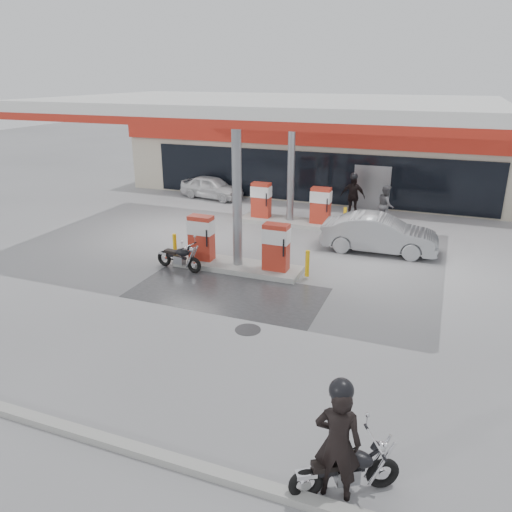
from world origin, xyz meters
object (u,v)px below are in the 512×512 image
(pump_island_near, at_px, (238,250))
(sedan_white, at_px, (212,187))
(pump_island_far, at_px, (290,208))
(main_motorcycle, at_px, (347,471))
(biker_walking, at_px, (353,196))
(parked_motorcycle, at_px, (179,258))
(attendant, at_px, (386,205))
(hatchback_silver, at_px, (379,234))
(biker_main, at_px, (338,443))
(parked_car_left, at_px, (248,180))

(pump_island_near, distance_m, sedan_white, 10.71)
(pump_island_far, height_order, sedan_white, pump_island_far)
(main_motorcycle, xyz_separation_m, biker_walking, (-3.17, 16.71, 0.57))
(parked_motorcycle, bearing_deg, pump_island_near, 32.08)
(sedan_white, relative_size, attendant, 1.98)
(pump_island_near, distance_m, hatchback_silver, 5.62)
(pump_island_far, xyz_separation_m, main_motorcycle, (5.56, -14.51, -0.28))
(biker_main, height_order, biker_walking, biker_main)
(pump_island_near, xyz_separation_m, parked_motorcycle, (-1.86, -0.80, -0.28))
(parked_motorcycle, distance_m, biker_walking, 9.97)
(attendant, bearing_deg, parked_motorcycle, 133.16)
(pump_island_near, distance_m, attendant, 8.48)
(hatchback_silver, bearing_deg, pump_island_far, 58.83)
(main_motorcycle, xyz_separation_m, parked_motorcycle, (-7.42, 7.71, -0.00))
(parked_motorcycle, xyz_separation_m, hatchback_silver, (6.18, 4.40, 0.29))
(attendant, bearing_deg, biker_walking, 54.30)
(pump_island_near, relative_size, attendant, 2.85)
(biker_main, bearing_deg, parked_car_left, -69.18)
(main_motorcycle, distance_m, biker_walking, 17.02)
(pump_island_near, xyz_separation_m, biker_walking, (2.39, 8.20, 0.28))
(hatchback_silver, distance_m, parked_car_left, 12.18)
(pump_island_near, distance_m, biker_walking, 8.55)
(sedan_white, distance_m, parked_car_left, 2.97)
(biker_walking, bearing_deg, pump_island_near, -102.60)
(parked_car_left, bearing_deg, parked_motorcycle, -148.18)
(biker_main, bearing_deg, parked_motorcycle, -51.92)
(sedan_white, relative_size, parked_car_left, 0.96)
(sedan_white, bearing_deg, pump_island_near, -139.84)
(sedan_white, xyz_separation_m, attendant, (9.52, -1.74, 0.29))
(pump_island_near, relative_size, sedan_white, 1.44)
(pump_island_near, xyz_separation_m, sedan_white, (-5.49, 9.20, -0.10))
(sedan_white, bearing_deg, biker_main, -139.24)
(pump_island_near, height_order, biker_walking, biker_walking)
(biker_main, distance_m, parked_car_left, 22.87)
(pump_island_near, bearing_deg, sedan_white, 120.83)
(main_motorcycle, bearing_deg, parked_motorcycle, 102.28)
(hatchback_silver, relative_size, parked_car_left, 1.17)
(attendant, bearing_deg, hatchback_silver, 172.91)
(biker_main, relative_size, parked_car_left, 0.55)
(attendant, bearing_deg, parked_car_left, 50.61)
(pump_island_far, bearing_deg, parked_car_left, 126.87)
(pump_island_far, bearing_deg, hatchback_silver, -29.08)
(sedan_white, distance_m, attendant, 9.68)
(biker_main, xyz_separation_m, sedan_white, (-10.89, 17.81, -0.41))
(pump_island_near, height_order, attendant, attendant)
(parked_motorcycle, bearing_deg, attendant, 63.27)
(sedan_white, xyz_separation_m, hatchback_silver, (9.81, -5.60, 0.10))
(biker_main, relative_size, parked_motorcycle, 1.09)
(parked_car_left, bearing_deg, main_motorcycle, -133.70)
(attendant, relative_size, hatchback_silver, 0.42)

